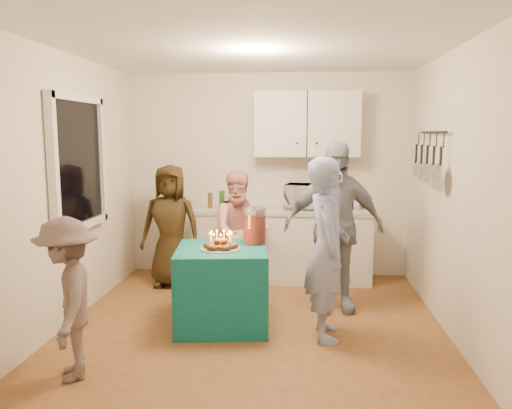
# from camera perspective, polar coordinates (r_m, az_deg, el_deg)

# --- Properties ---
(floor) EXTENTS (4.00, 4.00, 0.00)m
(floor) POSITION_cam_1_polar(r_m,az_deg,el_deg) (4.84, -0.39, -14.21)
(floor) COLOR brown
(floor) RESTS_ON ground
(ceiling) EXTENTS (4.00, 4.00, 0.00)m
(ceiling) POSITION_cam_1_polar(r_m,az_deg,el_deg) (4.54, -0.42, 17.78)
(ceiling) COLOR white
(ceiling) RESTS_ON floor
(back_wall) EXTENTS (3.60, 3.60, 0.00)m
(back_wall) POSITION_cam_1_polar(r_m,az_deg,el_deg) (6.49, 1.32, 3.36)
(back_wall) COLOR silver
(back_wall) RESTS_ON floor
(left_wall) EXTENTS (4.00, 4.00, 0.00)m
(left_wall) POSITION_cam_1_polar(r_m,az_deg,el_deg) (5.01, -21.35, 1.40)
(left_wall) COLOR silver
(left_wall) RESTS_ON floor
(right_wall) EXTENTS (4.00, 4.00, 0.00)m
(right_wall) POSITION_cam_1_polar(r_m,az_deg,el_deg) (4.69, 22.06, 0.93)
(right_wall) COLOR silver
(right_wall) RESTS_ON floor
(window_night) EXTENTS (0.04, 1.00, 1.20)m
(window_night) POSITION_cam_1_polar(r_m,az_deg,el_deg) (5.25, -19.74, 4.50)
(window_night) COLOR black
(window_night) RESTS_ON left_wall
(counter) EXTENTS (2.20, 0.58, 0.86)m
(counter) POSITION_cam_1_polar(r_m,az_deg,el_deg) (6.32, 2.93, -4.77)
(counter) COLOR white
(counter) RESTS_ON floor
(countertop) EXTENTS (2.24, 0.62, 0.05)m
(countertop) POSITION_cam_1_polar(r_m,az_deg,el_deg) (6.23, 2.96, -0.69)
(countertop) COLOR beige
(countertop) RESTS_ON counter
(upper_cabinet) EXTENTS (1.30, 0.30, 0.80)m
(upper_cabinet) POSITION_cam_1_polar(r_m,az_deg,el_deg) (6.30, 5.85, 9.10)
(upper_cabinet) COLOR white
(upper_cabinet) RESTS_ON back_wall
(pot_rack) EXTENTS (0.12, 1.00, 0.60)m
(pot_rack) POSITION_cam_1_polar(r_m,az_deg,el_deg) (5.32, 19.24, 5.10)
(pot_rack) COLOR black
(pot_rack) RESTS_ON right_wall
(microwave) EXTENTS (0.62, 0.48, 0.31)m
(microwave) POSITION_cam_1_polar(r_m,az_deg,el_deg) (6.20, 5.98, 0.90)
(microwave) COLOR white
(microwave) RESTS_ON countertop
(party_table) EXTENTS (0.95, 0.95, 0.76)m
(party_table) POSITION_cam_1_polar(r_m,az_deg,el_deg) (4.87, -3.88, -9.33)
(party_table) COLOR #0F6163
(party_table) RESTS_ON floor
(donut_cake) EXTENTS (0.38, 0.38, 0.18)m
(donut_cake) POSITION_cam_1_polar(r_m,az_deg,el_deg) (4.69, -4.06, -4.06)
(donut_cake) COLOR #381C0C
(donut_cake) RESTS_ON party_table
(punch_jar) EXTENTS (0.22, 0.22, 0.34)m
(punch_jar) POSITION_cam_1_polar(r_m,az_deg,el_deg) (4.91, -0.18, -2.54)
(punch_jar) COLOR #B61F0E
(punch_jar) RESTS_ON party_table
(man_birthday) EXTENTS (0.44, 0.63, 1.64)m
(man_birthday) POSITION_cam_1_polar(r_m,az_deg,el_deg) (4.50, 8.12, -5.04)
(man_birthday) COLOR #8897C7
(man_birthday) RESTS_ON floor
(woman_back_left) EXTENTS (0.73, 0.48, 1.47)m
(woman_back_left) POSITION_cam_1_polar(r_m,az_deg,el_deg) (6.10, -9.72, -2.41)
(woman_back_left) COLOR #4F3916
(woman_back_left) RESTS_ON floor
(woman_back_center) EXTENTS (0.82, 0.73, 1.42)m
(woman_back_center) POSITION_cam_1_polar(r_m,az_deg,el_deg) (5.78, -1.76, -3.16)
(woman_back_center) COLOR #DA7174
(woman_back_center) RESTS_ON floor
(woman_back_right) EXTENTS (1.08, 0.56, 1.76)m
(woman_back_right) POSITION_cam_1_polar(r_m,az_deg,el_deg) (5.21, 8.87, -2.55)
(woman_back_right) COLOR #112139
(woman_back_right) RESTS_ON floor
(child_near_left) EXTENTS (0.73, 0.91, 1.23)m
(child_near_left) POSITION_cam_1_polar(r_m,az_deg,el_deg) (4.04, -20.73, -10.04)
(child_near_left) COLOR #544643
(child_near_left) RESTS_ON floor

